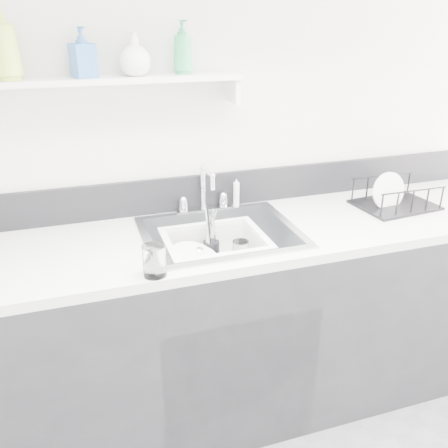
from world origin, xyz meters
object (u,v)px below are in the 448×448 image
object	(u,v)px
counter_run	(221,325)
wash_tub	(215,255)
sink	(220,252)
dish_rack	(396,194)

from	to	relation	value
counter_run	wash_tub	distance (m)	0.37
sink	dish_rack	bearing A→B (deg)	2.18
wash_tub	dish_rack	size ratio (longest dim) A/B	1.17
counter_run	wash_tub	bearing A→B (deg)	-145.11
sink	wash_tub	xyz separation A→B (m)	(-0.03, -0.02, 0.00)
sink	dish_rack	size ratio (longest dim) A/B	1.80
wash_tub	dish_rack	distance (m)	0.92
sink	dish_rack	world-z (taller)	dish_rack
wash_tub	sink	bearing A→B (deg)	34.89
counter_run	sink	bearing A→B (deg)	0.00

